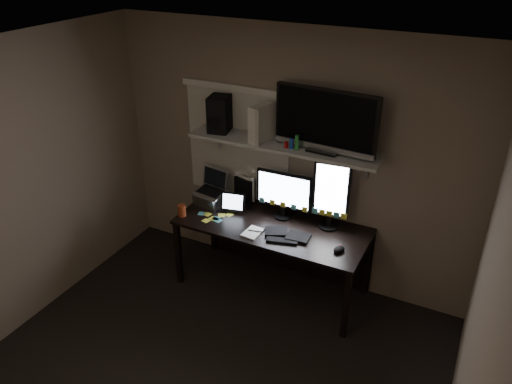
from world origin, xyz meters
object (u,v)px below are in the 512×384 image
Objects in this scene: monitor_landscape at (284,195)px; game_console at (262,123)px; tablet at (234,202)px; cup at (182,211)px; keyboard at (287,234)px; desk at (277,234)px; mouse at (339,249)px; monitor_portrait at (331,195)px; speaker at (220,114)px; laptop at (210,189)px; tv at (326,121)px.

monitor_landscape is 1.60× the size of game_console.
game_console is at bearing 16.31° from tablet.
tablet is 0.50m from cup.
keyboard is at bearing -62.29° from monitor_landscape.
desk is 0.42m from monitor_landscape.
mouse is 0.35× the size of game_console.
monitor_portrait is 0.97m from tablet.
tablet reaches higher than keyboard.
cup is 0.33× the size of game_console.
keyboard is (-0.29, -0.31, -0.32)m from monitor_portrait.
game_console is 1.00× the size of speaker.
tv is at bearing 14.54° from laptop.
tv reaches higher than cup.
tablet is at bearing -48.41° from speaker.
tv is (0.36, 0.01, 0.79)m from monitor_landscape.
laptop is at bearing 180.00° from monitor_portrait.
speaker reaches higher than laptop.
tablet is at bearing -170.65° from mouse.
tablet is 0.86m from speaker.
monitor_landscape is 0.98m from speaker.
tablet reaches higher than desk.
speaker is at bearing 175.03° from monitor_landscape.
monitor_landscape is 1.58× the size of laptop.
keyboard is 3.78× the size of cup.
monitor_portrait is 0.90m from game_console.
monitor_landscape is 0.81× the size of monitor_portrait.
desk is at bearing -175.89° from monitor_portrait.
game_console is (0.24, 0.13, 0.82)m from tablet.
game_console is (-0.59, -0.01, -0.10)m from tv.
monitor_landscape reaches higher than mouse.
laptop is 1.41m from tv.
monitor_landscape is 0.77m from laptop.
mouse is at bearing -42.99° from tv.
monitor_portrait is 0.51m from mouse.
monitor_portrait is at bearing -12.36° from speaker.
keyboard is 1.26× the size of game_console.
desk is 0.77m from mouse.
mouse is at bearing -63.58° from monitor_portrait.
laptop reaches higher than cup.
cup is 1.63m from tv.
tv reaches higher than monitor_landscape.
keyboard is 1.07m from tv.
mouse is at bearing -20.21° from desk.
laptop is at bearing 160.89° from tablet.
desk is 0.71m from monitor_portrait.
laptop is 3.04× the size of cup.
tablet is at bearing 2.40° from laptop.
mouse is at bearing -17.93° from keyboard.
tablet is 0.86m from game_console.
tv is (0.83, 0.14, 0.92)m from tablet.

